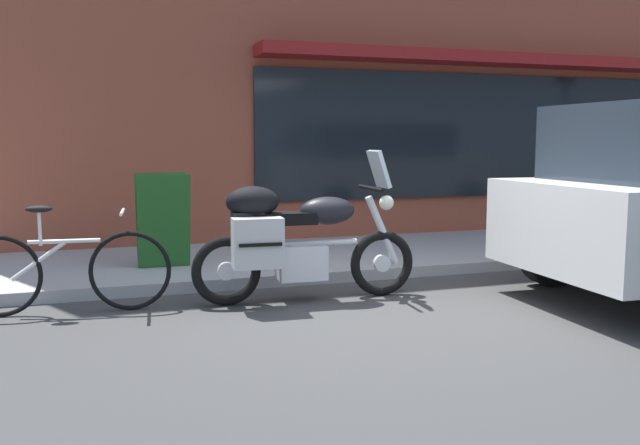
{
  "coord_description": "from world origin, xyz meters",
  "views": [
    {
      "loc": [
        -2.37,
        -5.26,
        1.48
      ],
      "look_at": [
        -0.29,
        0.86,
        0.7
      ],
      "focal_mm": 38.22,
      "sensor_mm": 36.0,
      "label": 1
    }
  ],
  "objects": [
    {
      "name": "ground_plane",
      "position": [
        0.0,
        0.0,
        0.0
      ],
      "size": [
        80.0,
        80.0,
        0.0
      ],
      "primitive_type": "plane",
      "color": "#393939"
    },
    {
      "name": "touring_motorcycle",
      "position": [
        -0.62,
        0.63,
        0.6
      ],
      "size": [
        2.12,
        0.62,
        1.39
      ],
      "color": "black",
      "rests_on": "ground_plane"
    },
    {
      "name": "parked_bicycle",
      "position": [
        -2.59,
        0.85,
        0.38
      ],
      "size": [
        1.76,
        0.48,
        0.94
      ],
      "color": "black",
      "rests_on": "ground_plane"
    },
    {
      "name": "sandwich_board_sign",
      "position": [
        -1.63,
        2.17,
        0.63
      ],
      "size": [
        0.55,
        0.43,
        1.01
      ],
      "color": "#1E511E",
      "rests_on": "sidewalk_curb"
    }
  ]
}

